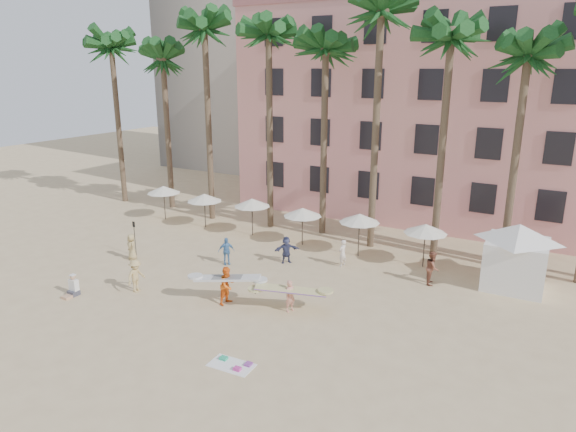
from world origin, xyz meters
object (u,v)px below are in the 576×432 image
(pink_hotel, at_px, (479,112))
(cabana, at_px, (517,250))
(carrier_white, at_px, (228,284))
(carrier_yellow, at_px, (290,293))

(pink_hotel, bearing_deg, cabana, -70.31)
(carrier_white, bearing_deg, pink_hotel, 72.92)
(pink_hotel, relative_size, carrier_white, 10.58)
(cabana, bearing_deg, carrier_yellow, -136.77)
(pink_hotel, height_order, carrier_white, pink_hotel)
(carrier_yellow, bearing_deg, carrier_white, -165.92)
(pink_hotel, distance_m, carrier_yellow, 23.68)
(carrier_white, bearing_deg, cabana, 37.29)
(pink_hotel, bearing_deg, carrier_yellow, -100.10)
(cabana, relative_size, carrier_white, 1.39)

